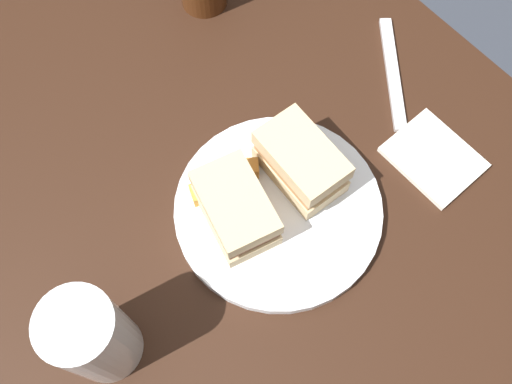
{
  "coord_description": "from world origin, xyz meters",
  "views": [
    {
      "loc": [
        -0.24,
        0.16,
        1.39
      ],
      "look_at": [
        -0.03,
        -0.01,
        0.77
      ],
      "focal_mm": 40.36,
      "sensor_mm": 36.0,
      "label": 1
    }
  ],
  "objects_px": {
    "sandwich_half_right": "(235,208)",
    "pint_glass": "(95,339)",
    "plate": "(278,210)",
    "fork": "(394,74)",
    "sandwich_half_left": "(301,162)",
    "napkin": "(434,158)"
  },
  "relations": [
    {
      "from": "sandwich_half_right",
      "to": "pint_glass",
      "type": "height_order",
      "value": "pint_glass"
    },
    {
      "from": "plate",
      "to": "sandwich_half_right",
      "type": "bearing_deg",
      "value": 65.12
    },
    {
      "from": "pint_glass",
      "to": "fork",
      "type": "height_order",
      "value": "pint_glass"
    },
    {
      "from": "fork",
      "to": "sandwich_half_left",
      "type": "bearing_deg",
      "value": -42.19
    },
    {
      "from": "sandwich_half_left",
      "to": "pint_glass",
      "type": "height_order",
      "value": "pint_glass"
    },
    {
      "from": "sandwich_half_left",
      "to": "fork",
      "type": "relative_size",
      "value": 0.61
    },
    {
      "from": "plate",
      "to": "sandwich_half_left",
      "type": "bearing_deg",
      "value": -69.64
    },
    {
      "from": "sandwich_half_right",
      "to": "fork",
      "type": "height_order",
      "value": "sandwich_half_right"
    },
    {
      "from": "plate",
      "to": "napkin",
      "type": "distance_m",
      "value": 0.21
    },
    {
      "from": "sandwich_half_right",
      "to": "fork",
      "type": "bearing_deg",
      "value": -84.1
    },
    {
      "from": "pint_glass",
      "to": "napkin",
      "type": "height_order",
      "value": "pint_glass"
    },
    {
      "from": "sandwich_half_right",
      "to": "fork",
      "type": "distance_m",
      "value": 0.3
    },
    {
      "from": "sandwich_half_left",
      "to": "plate",
      "type": "bearing_deg",
      "value": 110.36
    },
    {
      "from": "plate",
      "to": "sandwich_half_left",
      "type": "distance_m",
      "value": 0.06
    },
    {
      "from": "sandwich_half_left",
      "to": "sandwich_half_right",
      "type": "bearing_deg",
      "value": 87.74
    },
    {
      "from": "sandwich_half_left",
      "to": "napkin",
      "type": "bearing_deg",
      "value": -120.5
    },
    {
      "from": "plate",
      "to": "sandwich_half_right",
      "type": "xyz_separation_m",
      "value": [
        0.02,
        0.05,
        0.04
      ]
    },
    {
      "from": "plate",
      "to": "sandwich_half_left",
      "type": "height_order",
      "value": "sandwich_half_left"
    },
    {
      "from": "fork",
      "to": "pint_glass",
      "type": "bearing_deg",
      "value": -45.37
    },
    {
      "from": "sandwich_half_right",
      "to": "pint_glass",
      "type": "relative_size",
      "value": 0.84
    },
    {
      "from": "plate",
      "to": "pint_glass",
      "type": "xyz_separation_m",
      "value": [
        -0.0,
        0.25,
        0.05
      ]
    },
    {
      "from": "plate",
      "to": "napkin",
      "type": "bearing_deg",
      "value": -109.48
    }
  ]
}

